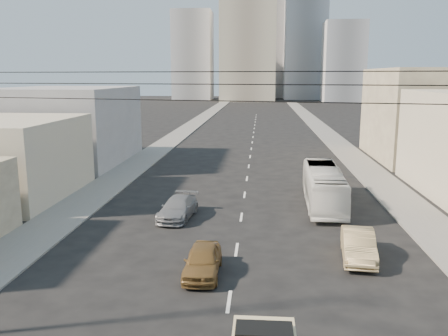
# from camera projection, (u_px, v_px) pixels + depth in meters

# --- Properties ---
(sidewalk_left) EXTENTS (3.50, 180.00, 0.12)m
(sidewalk_left) POSITION_uv_depth(u_px,v_px,m) (185.00, 130.00, 81.20)
(sidewalk_left) COLOR slate
(sidewalk_left) RESTS_ON ground
(sidewalk_right) EXTENTS (3.50, 180.00, 0.12)m
(sidewalk_right) POSITION_uv_depth(u_px,v_px,m) (324.00, 131.00, 79.39)
(sidewalk_right) COLOR slate
(sidewalk_right) RESTS_ON ground
(lane_dashes) EXTENTS (0.15, 104.00, 0.01)m
(lane_dashes) POSITION_uv_depth(u_px,v_px,m) (252.00, 145.00, 63.67)
(lane_dashes) COLOR silver
(lane_dashes) RESTS_ON ground
(city_bus) EXTENTS (2.72, 10.25, 2.83)m
(city_bus) POSITION_uv_depth(u_px,v_px,m) (323.00, 186.00, 33.98)
(city_bus) COLOR silver
(city_bus) RESTS_ON ground
(sedan_brown) EXTENTS (1.65, 4.06, 1.38)m
(sedan_brown) POSITION_uv_depth(u_px,v_px,m) (203.00, 261.00, 22.19)
(sedan_brown) COLOR brown
(sedan_brown) RESTS_ON ground
(sedan_tan) EXTENTS (2.05, 4.62, 1.47)m
(sedan_tan) POSITION_uv_depth(u_px,v_px,m) (358.00, 245.00, 24.10)
(sedan_tan) COLOR tan
(sedan_tan) RESTS_ON ground
(sedan_grey) EXTENTS (2.42, 4.88, 1.36)m
(sedan_grey) POSITION_uv_depth(u_px,v_px,m) (178.00, 208.00, 31.05)
(sedan_grey) COLOR slate
(sedan_grey) RESTS_ON ground
(overhead_wires) EXTENTS (23.01, 5.02, 0.72)m
(overhead_wires) POSITION_uv_depth(u_px,v_px,m) (212.00, 86.00, 11.57)
(overhead_wires) COLOR black
(overhead_wires) RESTS_ON ground
(bldg_right_far) EXTENTS (12.00, 16.00, 10.00)m
(bldg_right_far) POSITION_uv_depth(u_px,v_px,m) (431.00, 114.00, 52.37)
(bldg_right_far) COLOR gray
(bldg_right_far) RESTS_ON ground
(bldg_left_far) EXTENTS (12.00, 16.00, 8.00)m
(bldg_left_far) POSITION_uv_depth(u_px,v_px,m) (67.00, 125.00, 50.71)
(bldg_left_far) COLOR gray
(bldg_left_far) RESTS_ON ground
(high_rise_tower) EXTENTS (20.00, 20.00, 60.00)m
(high_rise_tower) POSITION_uv_depth(u_px,v_px,m) (248.00, 18.00, 172.73)
(high_rise_tower) COLOR tan
(high_rise_tower) RESTS_ON ground
(midrise_ne) EXTENTS (16.00, 16.00, 40.00)m
(midrise_ne) POSITION_uv_depth(u_px,v_px,m) (305.00, 48.00, 187.62)
(midrise_ne) COLOR gray
(midrise_ne) RESTS_ON ground
(midrise_nw) EXTENTS (15.00, 15.00, 34.00)m
(midrise_nw) POSITION_uv_depth(u_px,v_px,m) (193.00, 56.00, 186.69)
(midrise_nw) COLOR gray
(midrise_nw) RESTS_ON ground
(midrise_back) EXTENTS (18.00, 18.00, 44.00)m
(midrise_back) POSITION_uv_depth(u_px,v_px,m) (274.00, 45.00, 202.84)
(midrise_back) COLOR gray
(midrise_back) RESTS_ON ground
(midrise_east) EXTENTS (14.00, 14.00, 28.00)m
(midrise_east) POSITION_uv_depth(u_px,v_px,m) (343.00, 62.00, 168.28)
(midrise_east) COLOR gray
(midrise_east) RESTS_ON ground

